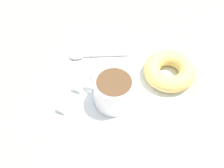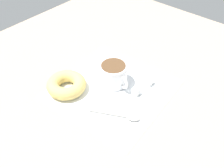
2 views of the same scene
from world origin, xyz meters
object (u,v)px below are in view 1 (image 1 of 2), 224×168
object	(u,v)px
spoon	(85,56)
sugar_cube	(78,86)
coffee_cup	(113,91)
donut	(169,71)
sugar_cube_extra	(63,107)

from	to	relation	value
spoon	sugar_cube	xyz separation A→B (cm)	(9.29, 3.16, 0.60)
spoon	sugar_cube	bearing A→B (deg)	18.77
coffee_cup	sugar_cube	world-z (taller)	coffee_cup
coffee_cup	spoon	xyz separation A→B (cm)	(-8.81, -11.68, -3.16)
sugar_cube	spoon	bearing A→B (deg)	-161.23
coffee_cup	donut	size ratio (longest dim) A/B	0.94
coffee_cup	sugar_cube_extra	world-z (taller)	coffee_cup
sugar_cube_extra	spoon	bearing A→B (deg)	-170.04
spoon	donut	bearing A→B (deg)	98.01
spoon	sugar_cube	distance (cm)	9.83
sugar_cube_extra	donut	bearing A→B (deg)	136.19
coffee_cup	spoon	world-z (taller)	coffee_cup
donut	sugar_cube	bearing A→B (deg)	-54.97
sugar_cube	sugar_cube_extra	world-z (taller)	same
donut	spoon	world-z (taller)	donut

